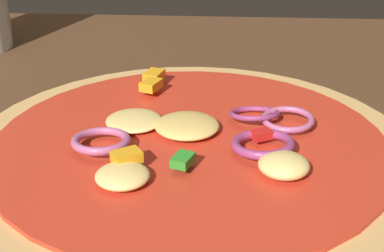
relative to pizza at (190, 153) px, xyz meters
name	(u,v)px	position (x,y,z in m)	size (l,w,h in m)	color
dining_table	(130,219)	(-0.03, -0.04, -0.03)	(1.14, 0.83, 0.03)	#4C301C
pizza	(190,153)	(0.00, 0.00, 0.00)	(0.29, 0.29, 0.03)	tan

